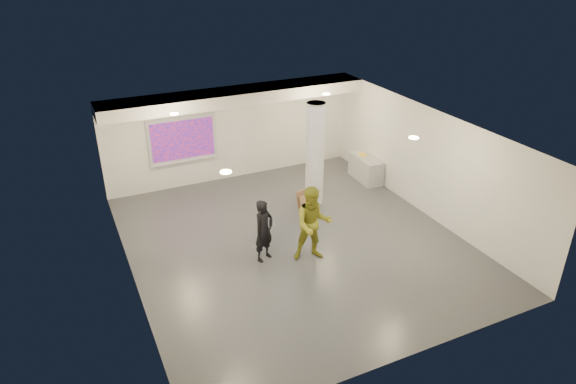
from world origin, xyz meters
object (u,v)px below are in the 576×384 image
column (315,154)px  man (313,224)px  woman (264,231)px  projection_screen (183,140)px  credenza (366,168)px

column → man: column is taller
man → woman: bearing=172.9°
column → man: size_ratio=1.60×
column → projection_screen: size_ratio=1.43×
projection_screen → woman: projection_screen is taller
projection_screen → woman: (0.61, -4.81, -0.75)m
column → credenza: size_ratio=2.26×
credenza → man: bearing=-134.9°
man → projection_screen: bearing=123.9°
credenza → woman: size_ratio=0.85×
credenza → woman: 5.51m
woman → man: 1.17m
credenza → man: 4.94m
column → credenza: (2.22, 0.67, -1.11)m
credenza → woman: (-4.71, -2.83, 0.39)m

